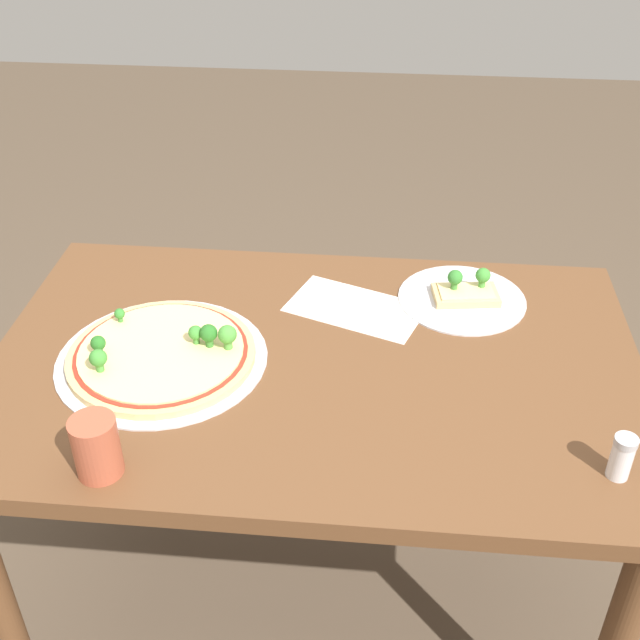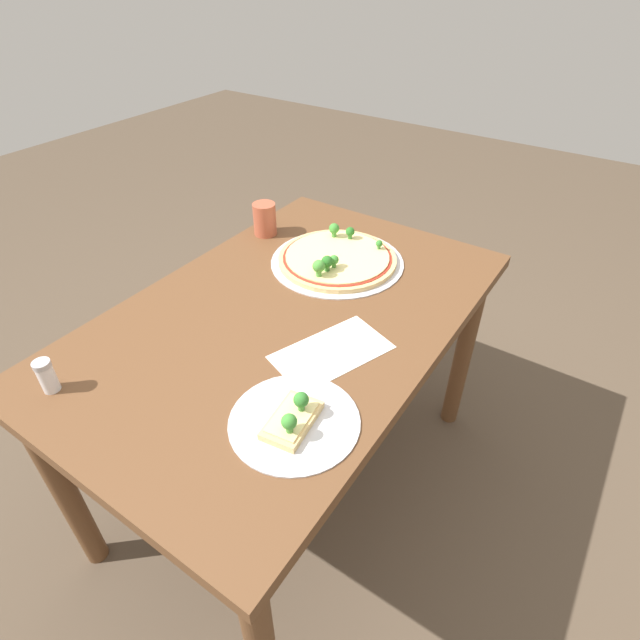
% 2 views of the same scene
% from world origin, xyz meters
% --- Properties ---
extents(ground_plane, '(8.00, 8.00, 0.00)m').
position_xyz_m(ground_plane, '(0.00, 0.00, 0.00)').
color(ground_plane, brown).
extents(dining_table, '(1.23, 0.79, 0.71)m').
position_xyz_m(dining_table, '(0.00, 0.00, 0.62)').
color(dining_table, brown).
rests_on(dining_table, ground_plane).
extents(pizza_tray_whole, '(0.40, 0.40, 0.07)m').
position_xyz_m(pizza_tray_whole, '(0.29, 0.03, 0.73)').
color(pizza_tray_whole, silver).
rests_on(pizza_tray_whole, dining_table).
extents(pizza_tray_slice, '(0.27, 0.27, 0.07)m').
position_xyz_m(pizza_tray_slice, '(-0.29, -0.24, 0.73)').
color(pizza_tray_slice, silver).
rests_on(pizza_tray_slice, dining_table).
extents(drinking_cup, '(0.07, 0.07, 0.10)m').
position_xyz_m(drinking_cup, '(0.31, 0.32, 0.77)').
color(drinking_cup, '#AD5138').
rests_on(drinking_cup, dining_table).
extents(condiment_shaker, '(0.04, 0.04, 0.08)m').
position_xyz_m(condiment_shaker, '(-0.51, 0.25, 0.75)').
color(condiment_shaker, silver).
rests_on(condiment_shaker, dining_table).
extents(paper_menu, '(0.31, 0.24, 0.00)m').
position_xyz_m(paper_menu, '(-0.07, -0.18, 0.72)').
color(paper_menu, white).
rests_on(paper_menu, dining_table).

